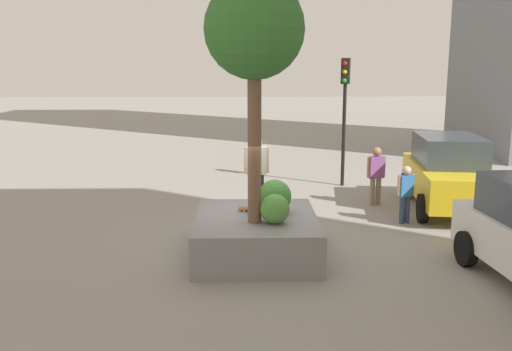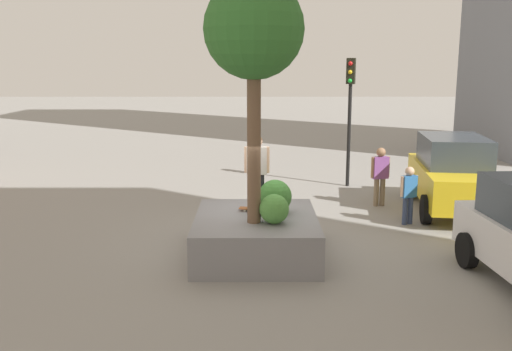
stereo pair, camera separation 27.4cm
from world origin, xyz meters
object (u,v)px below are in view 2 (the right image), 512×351
Objects in this scene: plaza_tree at (254,32)px; skateboard at (257,209)px; sedan_parked at (453,173)px; passerby_with_bag at (380,172)px; traffic_light_median at (350,100)px; bystander_watching at (409,191)px; planter_ledge at (256,236)px; skateboarder at (257,167)px.

plaza_tree reaches higher than skateboard.
sedan_parked reaches higher than passerby_with_bag.
traffic_light_median is at bearing -169.96° from passerby_with_bag.
sedan_parked is 1.10× the size of traffic_light_median.
traffic_light_median is (-6.74, 3.15, 2.02)m from skateboard.
skateboard is 0.17× the size of sedan_parked.
plaza_tree is at bearing -52.58° from sedan_parked.
traffic_light_median is 2.48× the size of passerby_with_bag.
passerby_with_bag is 1.98m from bystander_watching.
traffic_light_median is at bearing -143.07° from sedan_parked.
plaza_tree reaches higher than planter_ledge.
plaza_tree is 1.14× the size of traffic_light_median.
plaza_tree reaches higher than traffic_light_median.
traffic_light_median is (-7.60, 3.21, -1.78)m from plaza_tree.
bystander_watching is (-2.42, 3.98, 0.44)m from planter_ledge.
skateboarder reaches higher than sedan_parked.
passerby_with_bag is (-3.97, 3.64, -0.90)m from skateboarder.
planter_ledge is at bearing -58.71° from bystander_watching.
skateboard is 0.97m from skateboarder.
skateboarder is at bearing -58.25° from sedan_parked.
sedan_parked is at bearing 75.60° from passerby_with_bag.
bystander_watching is at bearing 117.09° from skateboarder.
plaza_tree is at bearing -4.16° from skateboard.
bystander_watching is (1.95, 0.32, -0.12)m from passerby_with_bag.
skateboarder is at bearing -135.00° from skateboard.
skateboard is at bearing -62.91° from bystander_watching.
bystander_watching reaches higher than planter_ledge.
passerby_with_bag is at bearing -104.40° from sedan_parked.
plaza_tree is 7.15m from passerby_with_bag.
planter_ledge is 6.85m from sedan_parked.
planter_ledge is at bearing -39.95° from passerby_with_bag.
planter_ledge is 0.64× the size of plaza_tree.
traffic_light_median is at bearing 154.95° from skateboarder.
traffic_light_median is (-7.13, 3.17, 2.52)m from planter_ledge.
traffic_light_median is at bearing -170.27° from bystander_watching.
sedan_parked is (-3.47, 5.60, -0.84)m from skateboarder.
passerby_with_bag reaches higher than planter_ledge.
passerby_with_bag is (-4.37, 3.66, 0.56)m from planter_ledge.
skateboarder reaches higher than bystander_watching.
traffic_light_median is at bearing 154.95° from skateboard.
skateboard is at bearing -42.47° from passerby_with_bag.
plaza_tree is at bearing -5.20° from planter_ledge.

